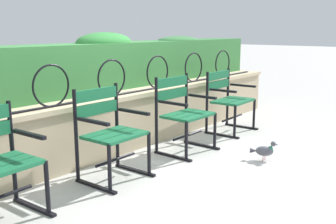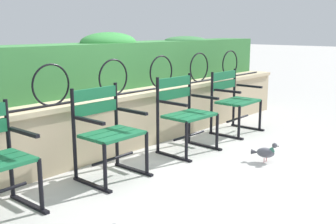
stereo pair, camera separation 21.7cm
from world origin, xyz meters
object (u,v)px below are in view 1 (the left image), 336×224
at_px(park_chair_centre_left, 109,131).
at_px(pigeon_near_chairs, 264,151).
at_px(park_chair_centre_right, 183,112).
at_px(park_chair_rightmost, 228,98).

xyz_separation_m(park_chair_centre_left, pigeon_near_chairs, (1.41, -0.94, -0.36)).
relative_size(park_chair_centre_right, park_chair_rightmost, 1.04).
distance_m(park_chair_centre_left, pigeon_near_chairs, 1.73).
bearing_deg(park_chair_centre_right, park_chair_centre_left, 178.80).
distance_m(park_chair_centre_left, park_chair_centre_right, 1.15).
height_order(park_chair_centre_right, park_chair_rightmost, park_chair_centre_right).
distance_m(park_chair_centre_left, park_chair_rightmost, 2.29).
bearing_deg(park_chair_centre_right, pigeon_near_chairs, -74.27).
bearing_deg(park_chair_rightmost, park_chair_centre_left, -179.22).
distance_m(park_chair_centre_right, park_chair_rightmost, 1.14).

